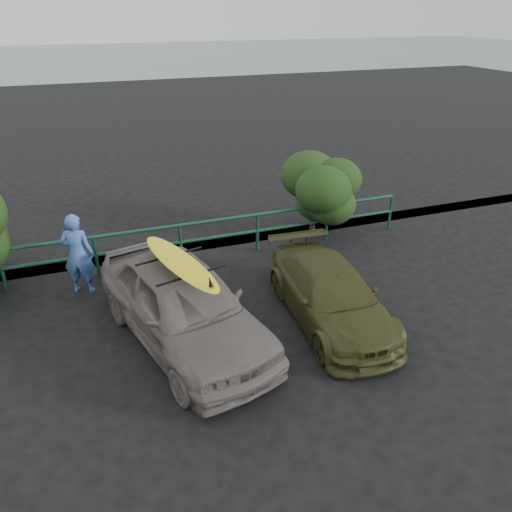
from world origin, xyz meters
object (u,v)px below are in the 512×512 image
Objects in this scene: guardrail at (140,250)px; olive_vehicle at (331,294)px; sedan at (183,304)px; surfboard at (180,262)px; man at (78,254)px.

guardrail is 4.78m from olive_vehicle.
guardrail is at bearing 136.49° from olive_vehicle.
sedan is 1.76× the size of surfboard.
olive_vehicle is (2.90, -0.31, -0.22)m from sedan.
olive_vehicle is at bearing -47.15° from guardrail.
olive_vehicle is 2.14× the size of man.
olive_vehicle is (3.25, -3.51, 0.06)m from guardrail.
man reaches higher than olive_vehicle.
man reaches higher than sedan.
sedan is 2.51× the size of man.
surfboard is (0.35, -3.19, 1.15)m from guardrail.
guardrail is 3.52× the size of olive_vehicle.
surfboard is at bearing 0.00° from sedan.
olive_vehicle is at bearing -20.21° from sedan.
guardrail is 7.55× the size of man.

